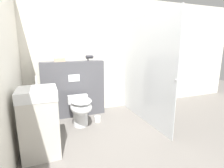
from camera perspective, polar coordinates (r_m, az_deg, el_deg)
ground_plane at (r=2.62m, az=6.63°, el=-21.76°), size 12.00×12.00×0.00m
wall_back at (r=3.93m, az=-5.98°, el=9.29°), size 8.00×0.06×2.50m
partition_panel at (r=3.72m, az=-12.41°, el=-1.60°), size 1.26×0.25×1.16m
shower_glass at (r=3.40m, az=10.70°, el=4.62°), size 0.04×1.78×2.03m
toilet at (r=3.26m, az=-10.24°, el=-7.96°), size 0.38×0.63×0.53m
sink_vanity at (r=2.56m, az=-22.51°, el=-11.45°), size 0.48×0.47×1.07m
hair_drier at (r=3.66m, az=-7.29°, el=8.75°), size 0.17×0.07×0.12m
folded_towel at (r=3.60m, az=-16.76°, el=7.58°), size 0.21×0.16×0.07m
spare_toilet_roll at (r=3.51m, az=-4.77°, el=-11.28°), size 0.12×0.12×0.11m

